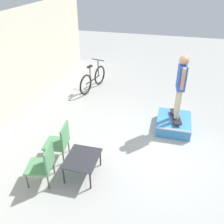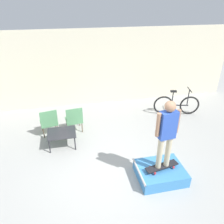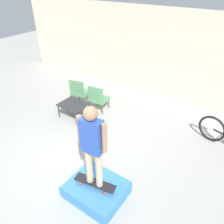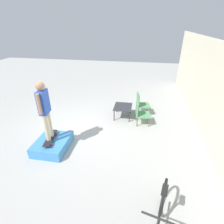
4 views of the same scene
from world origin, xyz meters
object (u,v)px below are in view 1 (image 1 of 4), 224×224
Objects in this scene: skateboard_on_ramp at (176,116)px; person_skater at (181,82)px; patio_chair_left at (43,163)px; patio_chair_right at (60,140)px; skate_ramp_box at (173,123)px; bicycle at (93,79)px; coffee_table at (82,160)px.

person_skater is at bearing 176.42° from skateboard_on_ramp.
patio_chair_right is (0.80, -0.00, 0.00)m from patio_chair_left.
skate_ramp_box is 1.26× the size of patio_chair_right.
bicycle is at bearing 179.79° from patio_chair_right.
bicycle is at bearing 57.47° from skate_ramp_box.
skateboard_on_ramp reaches higher than skate_ramp_box.
skateboard_on_ramp is at bearing 125.32° from patio_chair_left.
bicycle is at bearing 174.27° from patio_chair_left.
coffee_table is 0.49× the size of bicycle.
skate_ramp_box is 3.58m from bicycle.
person_skater is 2.09× the size of coffee_table.
patio_chair_right is at bearing 126.96° from skate_ramp_box.
skate_ramp_box is at bearing 120.17° from patio_chair_right.
person_skater is 1.02× the size of bicycle.
bicycle reaches higher than patio_chair_right.
coffee_table is (-2.36, 1.90, -1.01)m from person_skater.
skate_ramp_box is at bearing 92.77° from skateboard_on_ramp.
coffee_table reaches higher than skate_ramp_box.
patio_chair_left is 1.00× the size of patio_chair_right.
skateboard_on_ramp is 3.02m from coffee_table.
skate_ramp_box is at bearing 125.60° from patio_chair_left.
person_skater is at bearing -108.86° from bicycle.
coffee_table is (-2.35, 1.86, 0.26)m from skate_ramp_box.
person_skater is at bearing -38.83° from coffee_table.
patio_chair_left reaches higher than skateboard_on_ramp.
skateboard_on_ramp is at bearing 119.94° from patio_chair_right.
patio_chair_right is (-1.94, 2.60, -0.93)m from person_skater.
coffee_table is 0.90× the size of patio_chair_right.
coffee_table is at bearing 107.44° from patio_chair_left.
skateboard_on_ramp is at bearing -108.86° from bicycle.
patio_chair_left reaches higher than coffee_table.
coffee_table is at bearing 52.68° from patio_chair_right.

